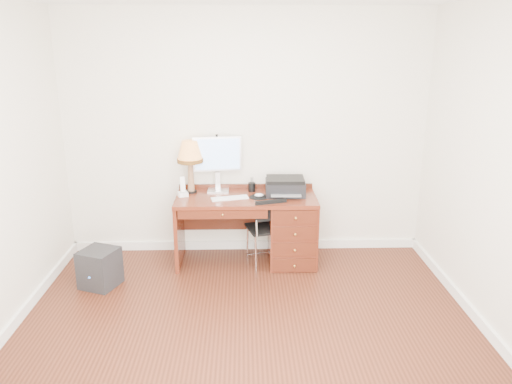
{
  "coord_description": "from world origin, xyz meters",
  "views": [
    {
      "loc": [
        -0.03,
        -3.69,
        2.36
      ],
      "look_at": [
        0.1,
        1.2,
        0.86
      ],
      "focal_mm": 35.0,
      "sensor_mm": 36.0,
      "label": 1
    }
  ],
  "objects_px": {
    "leg_lamp": "(190,155)",
    "phone": "(183,190)",
    "desk": "(276,226)",
    "chair": "(266,225)",
    "equipment_box": "(100,268)",
    "monitor": "(218,157)",
    "printer": "(285,186)"
  },
  "relations": [
    {
      "from": "chair",
      "to": "leg_lamp",
      "type": "bearing_deg",
      "value": 143.66
    },
    {
      "from": "desk",
      "to": "chair",
      "type": "bearing_deg",
      "value": -128.66
    },
    {
      "from": "desk",
      "to": "monitor",
      "type": "height_order",
      "value": "monitor"
    },
    {
      "from": "monitor",
      "to": "equipment_box",
      "type": "distance_m",
      "value": 1.68
    },
    {
      "from": "leg_lamp",
      "to": "phone",
      "type": "relative_size",
      "value": 2.71
    },
    {
      "from": "leg_lamp",
      "to": "chair",
      "type": "height_order",
      "value": "leg_lamp"
    },
    {
      "from": "printer",
      "to": "chair",
      "type": "xyz_separation_m",
      "value": [
        -0.22,
        -0.21,
        -0.36
      ]
    },
    {
      "from": "monitor",
      "to": "printer",
      "type": "bearing_deg",
      "value": -20.18
    },
    {
      "from": "desk",
      "to": "printer",
      "type": "distance_m",
      "value": 0.44
    },
    {
      "from": "printer",
      "to": "leg_lamp",
      "type": "bearing_deg",
      "value": 176.0
    },
    {
      "from": "printer",
      "to": "phone",
      "type": "relative_size",
      "value": 2.03
    },
    {
      "from": "monitor",
      "to": "chair",
      "type": "distance_m",
      "value": 0.91
    },
    {
      "from": "monitor",
      "to": "leg_lamp",
      "type": "xyz_separation_m",
      "value": [
        -0.29,
        -0.07,
        0.04
      ]
    },
    {
      "from": "monitor",
      "to": "printer",
      "type": "distance_m",
      "value": 0.8
    },
    {
      "from": "desk",
      "to": "equipment_box",
      "type": "xyz_separation_m",
      "value": [
        -1.78,
        -0.55,
        -0.22
      ]
    },
    {
      "from": "equipment_box",
      "to": "monitor",
      "type": "bearing_deg",
      "value": 55.39
    },
    {
      "from": "chair",
      "to": "equipment_box",
      "type": "xyz_separation_m",
      "value": [
        -1.67,
        -0.4,
        -0.29
      ]
    },
    {
      "from": "leg_lamp",
      "to": "equipment_box",
      "type": "xyz_separation_m",
      "value": [
        -0.86,
        -0.71,
        -0.98
      ]
    },
    {
      "from": "phone",
      "to": "desk",
      "type": "bearing_deg",
      "value": -21.12
    },
    {
      "from": "phone",
      "to": "equipment_box",
      "type": "xyz_separation_m",
      "value": [
        -0.78,
        -0.58,
        -0.62
      ]
    },
    {
      "from": "desk",
      "to": "leg_lamp",
      "type": "bearing_deg",
      "value": 170.11
    },
    {
      "from": "monitor",
      "to": "phone",
      "type": "distance_m",
      "value": 0.53
    },
    {
      "from": "desk",
      "to": "equipment_box",
      "type": "relative_size",
      "value": 3.93
    },
    {
      "from": "desk",
      "to": "monitor",
      "type": "relative_size",
      "value": 2.47
    },
    {
      "from": "printer",
      "to": "equipment_box",
      "type": "relative_size",
      "value": 1.12
    },
    {
      "from": "desk",
      "to": "printer",
      "type": "xyz_separation_m",
      "value": [
        0.1,
        0.06,
        0.43
      ]
    },
    {
      "from": "monitor",
      "to": "phone",
      "type": "xyz_separation_m",
      "value": [
        -0.37,
        -0.2,
        -0.32
      ]
    },
    {
      "from": "desk",
      "to": "phone",
      "type": "bearing_deg",
      "value": 178.06
    },
    {
      "from": "phone",
      "to": "chair",
      "type": "relative_size",
      "value": 0.27
    },
    {
      "from": "desk",
      "to": "monitor",
      "type": "distance_m",
      "value": 0.98
    },
    {
      "from": "leg_lamp",
      "to": "desk",
      "type": "bearing_deg",
      "value": -9.89
    },
    {
      "from": "leg_lamp",
      "to": "phone",
      "type": "height_order",
      "value": "leg_lamp"
    }
  ]
}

